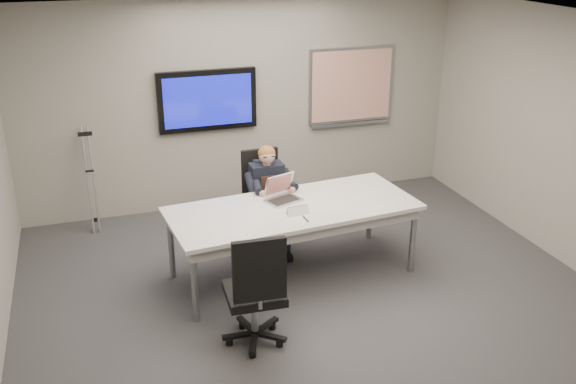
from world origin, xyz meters
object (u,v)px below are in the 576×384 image
object	(u,v)px
office_chair_near	(256,310)
seated_person	(271,210)
conference_table	(293,215)
laptop	(282,193)
office_chair_far	(265,214)

from	to	relation	value
office_chair_near	seated_person	distance (m)	1.92
conference_table	office_chair_near	bearing A→B (deg)	-128.42
conference_table	laptop	world-z (taller)	laptop
conference_table	laptop	xyz separation A→B (m)	(-0.05, 0.24, 0.16)
conference_table	office_chair_far	world-z (taller)	office_chair_far
office_chair_far	seated_person	bearing A→B (deg)	-91.27
office_chair_far	conference_table	bearing A→B (deg)	-88.15
office_chair_far	laptop	world-z (taller)	office_chair_far
office_chair_near	laptop	world-z (taller)	office_chair_near
conference_table	seated_person	distance (m)	0.69
conference_table	laptop	bearing A→B (deg)	96.79
laptop	office_chair_near	bearing A→B (deg)	-136.69
office_chair_far	seated_person	distance (m)	0.29
seated_person	office_chair_near	bearing A→B (deg)	-111.54
conference_table	office_chair_near	world-z (taller)	office_chair_near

